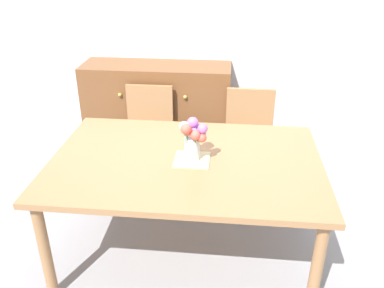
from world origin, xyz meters
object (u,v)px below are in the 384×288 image
(chair_right, at_px, (249,134))
(dresser, at_px, (158,114))
(dining_table, at_px, (186,169))
(flower_vase, at_px, (193,137))
(chair_left, at_px, (149,129))

(chair_right, xyz_separation_m, dresser, (-0.88, 0.39, -0.02))
(dining_table, distance_m, dresser, 1.41)
(dining_table, bearing_deg, flower_vase, -21.77)
(chair_left, height_order, chair_right, same)
(dining_table, distance_m, chair_left, 1.05)
(flower_vase, bearing_deg, dresser, 109.72)
(dresser, height_order, flower_vase, flower_vase)
(dresser, bearing_deg, dining_table, -71.92)
(chair_left, bearing_deg, dresser, -92.31)
(dresser, bearing_deg, flower_vase, -70.28)
(chair_right, height_order, dresser, dresser)
(chair_right, distance_m, flower_vase, 1.12)
(chair_left, relative_size, dresser, 0.64)
(dining_table, distance_m, flower_vase, 0.25)
(chair_left, bearing_deg, flower_vase, 117.55)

